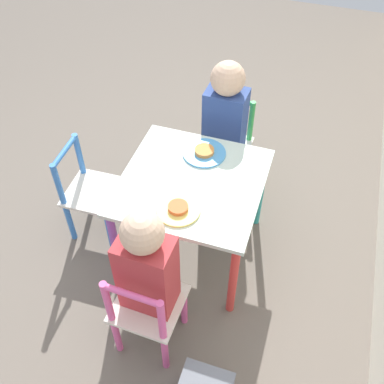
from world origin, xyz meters
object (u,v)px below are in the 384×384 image
at_px(chair_pink, 147,310).
at_px(child_left, 224,121).
at_px(chair_green, 225,147).
at_px(child_right, 149,270).
at_px(plate_right, 178,209).
at_px(kids_table, 192,192).
at_px(chair_blue, 90,193).
at_px(plate_left, 204,152).

bearing_deg(chair_pink, child_left, -90.15).
relative_size(chair_green, chair_pink, 1.00).
xyz_separation_m(chair_green, chair_pink, (1.03, -0.04, 0.00)).
height_order(child_left, child_right, child_left).
distance_m(chair_green, plate_right, 0.73).
xyz_separation_m(kids_table, plate_right, (0.18, 0.00, 0.08)).
bearing_deg(plate_right, child_right, -3.26).
distance_m(child_left, child_right, 0.91).
height_order(chair_blue, child_left, child_left).
relative_size(chair_pink, chair_blue, 1.00).
bearing_deg(chair_pink, plate_right, -91.04).
height_order(chair_blue, child_right, child_right).
bearing_deg(kids_table, child_left, 177.69).
distance_m(kids_table, child_left, 0.46).
height_order(child_left, plate_right, child_left).
relative_size(chair_blue, plate_right, 2.83).
xyz_separation_m(child_right, plate_right, (-0.28, 0.02, 0.04)).
height_order(chair_green, plate_right, same).
relative_size(chair_green, chair_blue, 1.00).
xyz_separation_m(chair_blue, plate_right, (0.16, 0.52, 0.24)).
bearing_deg(plate_left, chair_green, 176.48).
height_order(chair_pink, plate_right, same).
bearing_deg(plate_right, chair_pink, -3.03).
relative_size(chair_green, child_left, 0.65).
bearing_deg(child_left, plate_left, -91.47).
height_order(chair_blue, plate_left, same).
bearing_deg(chair_blue, plate_right, -109.19).
bearing_deg(chair_blue, child_left, -50.36).
height_order(kids_table, child_left, child_left).
relative_size(chair_pink, child_right, 0.67).
bearing_deg(plate_right, child_left, 178.34).
bearing_deg(child_left, chair_green, 90.00).
relative_size(chair_pink, plate_left, 2.62).
distance_m(chair_pink, plate_right, 0.42).
height_order(chair_pink, child_left, child_left).
bearing_deg(plate_left, child_right, -1.43).
bearing_deg(chair_pink, plate_left, -89.49).
height_order(kids_table, plate_right, plate_right).
xyz_separation_m(chair_pink, child_right, (-0.06, 0.00, 0.20)).
relative_size(kids_table, chair_pink, 1.17).
relative_size(kids_table, plate_right, 3.32).
relative_size(child_left, child_right, 1.02).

